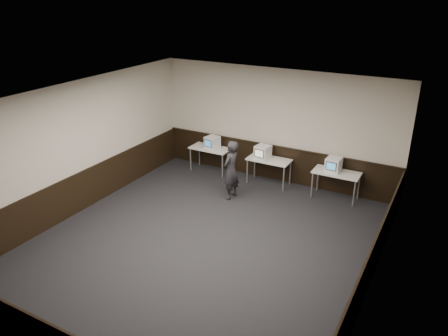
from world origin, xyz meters
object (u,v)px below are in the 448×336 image
object	(u,v)px
emac_left	(212,142)
emac_right	(334,165)
desk_left	(210,150)
desk_center	(269,161)
emac_center	(263,152)
person	(231,170)
desk_right	(336,175)

from	to	relation	value
emac_left	emac_right	xyz separation A→B (m)	(3.62, 0.02, 0.00)
desk_left	desk_center	distance (m)	1.90
emac_left	emac_center	bearing A→B (deg)	9.67
emac_center	person	distance (m)	1.30
desk_right	emac_left	bearing A→B (deg)	-179.90
emac_left	desk_center	bearing A→B (deg)	11.26
desk_left	desk_center	xyz separation A→B (m)	(1.90, 0.00, 0.00)
desk_right	desk_left	bearing A→B (deg)	180.00
desk_center	desk_right	world-z (taller)	same
desk_left	emac_center	size ratio (longest dim) A/B	2.71
desk_left	desk_right	bearing A→B (deg)	0.00
desk_right	emac_center	distance (m)	2.10
emac_center	emac_left	bearing A→B (deg)	-174.73
desk_right	person	bearing A→B (deg)	-151.93
emac_left	desk_left	bearing A→B (deg)	-174.22
desk_right	emac_right	world-z (taller)	emac_right
desk_left	person	size ratio (longest dim) A/B	0.76
emac_right	emac_left	bearing A→B (deg)	-176.58
emac_left	emac_right	world-z (taller)	emac_right
emac_left	emac_center	world-z (taller)	emac_center
desk_left	emac_left	world-z (taller)	emac_left
emac_center	person	bearing A→B (deg)	-98.66
emac_center	emac_right	size ratio (longest dim) A/B	1.07
desk_right	emac_center	xyz separation A→B (m)	(-2.08, -0.05, 0.26)
desk_left	emac_left	size ratio (longest dim) A/B	2.72
desk_center	emac_center	size ratio (longest dim) A/B	2.71
emac_left	emac_right	distance (m)	3.62
desk_left	emac_center	xyz separation A→B (m)	(1.72, -0.05, 0.26)
desk_left	emac_right	bearing A→B (deg)	0.23
desk_center	desk_left	bearing A→B (deg)	180.00
person	emac_left	bearing A→B (deg)	-131.21
desk_left	emac_right	world-z (taller)	emac_right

